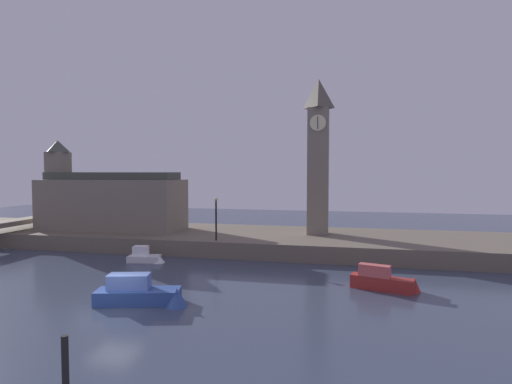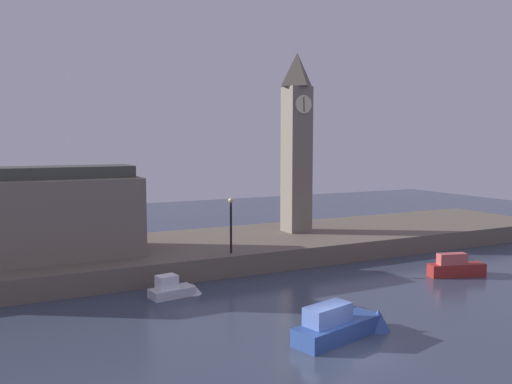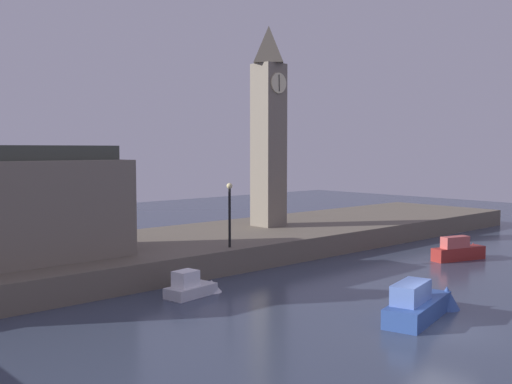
{
  "view_description": "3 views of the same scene",
  "coord_description": "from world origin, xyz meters",
  "px_view_note": "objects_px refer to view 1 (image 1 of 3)",
  "views": [
    {
      "loc": [
        12.42,
        -19.66,
        7.78
      ],
      "look_at": [
        4.37,
        16.83,
        5.86
      ],
      "focal_mm": 28.13,
      "sensor_mm": 36.0,
      "label": 1
    },
    {
      "loc": [
        -13.75,
        -18.42,
        9.38
      ],
      "look_at": [
        3.98,
        16.9,
        5.56
      ],
      "focal_mm": 36.89,
      "sensor_mm": 36.0,
      "label": 2
    },
    {
      "loc": [
        -22.13,
        -12.7,
        7.51
      ],
      "look_at": [
        4.67,
        16.56,
        4.63
      ],
      "focal_mm": 41.81,
      "sensor_mm": 36.0,
      "label": 3
    }
  ],
  "objects_px": {
    "clock_tower": "(318,155)",
    "boat_tour_blue": "(144,294)",
    "streetlamp": "(216,214)",
    "mooring_post_right": "(65,363)",
    "parliament_hall": "(108,201)",
    "boat_ferry_white": "(147,257)",
    "boat_dinghy_red": "(385,281)"
  },
  "relations": [
    {
      "from": "clock_tower",
      "to": "boat_tour_blue",
      "type": "relative_size",
      "value": 2.65
    },
    {
      "from": "streetlamp",
      "to": "mooring_post_right",
      "type": "relative_size",
      "value": 2.0
    },
    {
      "from": "clock_tower",
      "to": "mooring_post_right",
      "type": "bearing_deg",
      "value": -103.98
    },
    {
      "from": "clock_tower",
      "to": "boat_tour_blue",
      "type": "distance_m",
      "value": 22.94
    },
    {
      "from": "parliament_hall",
      "to": "mooring_post_right",
      "type": "height_order",
      "value": "parliament_hall"
    },
    {
      "from": "boat_ferry_white",
      "to": "parliament_hall",
      "type": "bearing_deg",
      "value": 138.06
    },
    {
      "from": "boat_ferry_white",
      "to": "streetlamp",
      "type": "bearing_deg",
      "value": 33.08
    },
    {
      "from": "clock_tower",
      "to": "mooring_post_right",
      "type": "relative_size",
      "value": 7.81
    },
    {
      "from": "streetlamp",
      "to": "boat_ferry_white",
      "type": "height_order",
      "value": "streetlamp"
    },
    {
      "from": "clock_tower",
      "to": "boat_dinghy_red",
      "type": "xyz_separation_m",
      "value": [
        5.25,
        -13.34,
        -8.84
      ]
    },
    {
      "from": "streetlamp",
      "to": "boat_dinghy_red",
      "type": "relative_size",
      "value": 0.86
    },
    {
      "from": "clock_tower",
      "to": "streetlamp",
      "type": "distance_m",
      "value": 11.89
    },
    {
      "from": "parliament_hall",
      "to": "streetlamp",
      "type": "height_order",
      "value": "parliament_hall"
    },
    {
      "from": "clock_tower",
      "to": "streetlamp",
      "type": "xyz_separation_m",
      "value": [
        -8.81,
        -5.78,
        -5.5
      ]
    },
    {
      "from": "mooring_post_right",
      "to": "boat_tour_blue",
      "type": "relative_size",
      "value": 0.34
    },
    {
      "from": "clock_tower",
      "to": "boat_tour_blue",
      "type": "height_order",
      "value": "clock_tower"
    },
    {
      "from": "clock_tower",
      "to": "mooring_post_right",
      "type": "distance_m",
      "value": 30.4
    },
    {
      "from": "boat_ferry_white",
      "to": "boat_dinghy_red",
      "type": "xyz_separation_m",
      "value": [
        19.21,
        -4.2,
        0.17
      ]
    },
    {
      "from": "parliament_hall",
      "to": "boat_tour_blue",
      "type": "distance_m",
      "value": 22.79
    },
    {
      "from": "clock_tower",
      "to": "boat_dinghy_red",
      "type": "distance_m",
      "value": 16.84
    },
    {
      "from": "mooring_post_right",
      "to": "boat_ferry_white",
      "type": "relative_size",
      "value": 0.58
    },
    {
      "from": "clock_tower",
      "to": "boat_dinghy_red",
      "type": "relative_size",
      "value": 3.35
    },
    {
      "from": "mooring_post_right",
      "to": "boat_dinghy_red",
      "type": "height_order",
      "value": "mooring_post_right"
    },
    {
      "from": "streetlamp",
      "to": "boat_dinghy_red",
      "type": "bearing_deg",
      "value": -28.26
    },
    {
      "from": "parliament_hall",
      "to": "boat_ferry_white",
      "type": "bearing_deg",
      "value": -41.94
    },
    {
      "from": "mooring_post_right",
      "to": "boat_ferry_white",
      "type": "xyz_separation_m",
      "value": [
        -6.91,
        19.19,
        -0.55
      ]
    },
    {
      "from": "clock_tower",
      "to": "boat_ferry_white",
      "type": "bearing_deg",
      "value": -146.79
    },
    {
      "from": "streetlamp",
      "to": "boat_tour_blue",
      "type": "height_order",
      "value": "streetlamp"
    },
    {
      "from": "mooring_post_right",
      "to": "boat_dinghy_red",
      "type": "bearing_deg",
      "value": 50.64
    },
    {
      "from": "parliament_hall",
      "to": "clock_tower",
      "type": "bearing_deg",
      "value": 3.7
    },
    {
      "from": "streetlamp",
      "to": "mooring_post_right",
      "type": "bearing_deg",
      "value": -85.56
    },
    {
      "from": "clock_tower",
      "to": "parliament_hall",
      "type": "height_order",
      "value": "clock_tower"
    }
  ]
}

